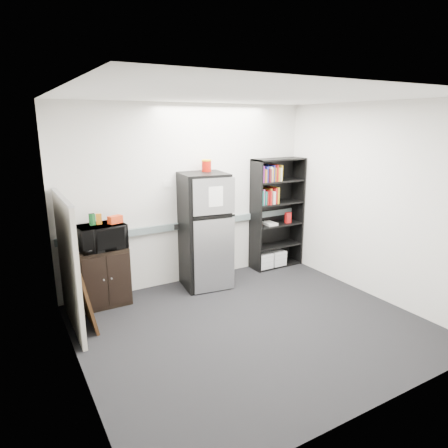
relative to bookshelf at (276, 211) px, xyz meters
name	(u,v)px	position (x,y,z in m)	size (l,w,h in m)	color
floor	(252,325)	(-1.51, -1.57, -0.97)	(4.00, 4.00, 0.00)	black
wall_back	(189,195)	(-1.51, 0.18, 0.38)	(4.00, 0.02, 2.70)	silver
wall_right	(374,202)	(0.49, -1.57, 0.38)	(0.02, 3.50, 2.70)	silver
wall_left	(71,245)	(-3.51, -1.57, 0.38)	(0.02, 3.50, 2.70)	silver
ceiling	(257,96)	(-1.51, -1.57, 1.73)	(4.00, 3.50, 0.02)	white
electrical_raceway	(191,224)	(-1.51, 0.15, -0.07)	(3.92, 0.05, 0.10)	slate
wall_note	(168,184)	(-1.86, 0.18, 0.58)	(0.14, 0.00, 0.10)	white
bookshelf	(276,211)	(0.00, 0.00, 0.00)	(0.90, 0.34, 1.85)	black
cubicle_partition	(68,263)	(-3.41, -0.49, -0.16)	(0.06, 1.30, 1.62)	#A6A094
cabinet	(104,277)	(-2.92, -0.07, -0.57)	(0.64, 0.43, 0.80)	black
microwave	(101,237)	(-2.92, -0.08, -0.01)	(0.60, 0.40, 0.33)	black
snack_box_a	(92,219)	(-3.01, -0.05, 0.23)	(0.07, 0.05, 0.15)	#1B6126
snack_box_b	(92,219)	(-3.01, -0.05, 0.23)	(0.07, 0.05, 0.15)	#0C3616
snack_box_c	(99,219)	(-2.92, -0.05, 0.23)	(0.07, 0.05, 0.14)	#C36C12
snack_bag	(115,219)	(-2.72, -0.10, 0.21)	(0.18, 0.10, 0.10)	red
refrigerator	(204,231)	(-1.44, -0.15, -0.11)	(0.72, 0.75, 1.72)	black
coffee_can	(206,165)	(-1.32, -0.02, 0.85)	(0.14, 0.14, 0.19)	#9E1107
framed_poster	(84,296)	(-3.28, -0.57, -0.57)	(0.18, 0.62, 0.79)	black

